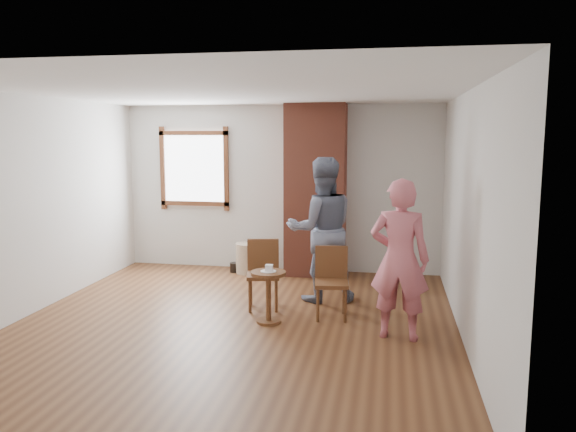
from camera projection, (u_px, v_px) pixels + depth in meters
The scene contains 12 objects.
ground at pixel (233, 325), 6.36m from camera, with size 5.50×5.50×0.00m, color brown.
room_shell at pixel (240, 163), 6.70m from camera, with size 5.04×5.52×2.62m.
brick_chimney at pixel (316, 191), 8.50m from camera, with size 0.90×0.50×2.60m, color #9C4B37.
stoneware_crock at pixel (247, 258), 8.74m from camera, with size 0.36×0.36×0.47m, color #C5AC8E.
dark_pot at pixel (235, 267), 8.80m from camera, with size 0.15×0.15×0.15m, color black.
dining_chair_left at pixel (263, 270), 6.98m from camera, with size 0.47×0.47×0.84m.
dining_chair_right at pixel (331, 278), 6.62m from camera, with size 0.43×0.43×0.83m.
side_table at pixel (268, 288), 6.39m from camera, with size 0.40×0.40×0.60m.
cake_plate at pixel (268, 271), 6.36m from camera, with size 0.18×0.18×0.01m, color white.
cake_slice at pixel (269, 268), 6.36m from camera, with size 0.08×0.07×0.06m, color white.
man at pixel (322, 230), 7.21m from camera, with size 0.90×0.70×1.86m, color #131935.
person_pink at pixel (399, 259), 5.85m from camera, with size 0.62×0.41×1.70m, color #D26976.
Camera 1 is at (1.72, -5.90, 2.14)m, focal length 35.00 mm.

